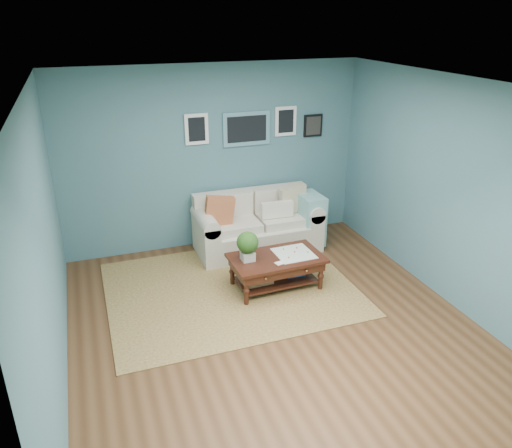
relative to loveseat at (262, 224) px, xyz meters
name	(u,v)px	position (x,y,z in m)	size (l,w,h in m)	color
room_shell	(276,216)	(-0.57, -1.97, 0.97)	(5.00, 5.02, 2.70)	brown
area_rug	(230,289)	(-0.81, -1.03, -0.39)	(3.12, 2.50, 0.01)	brown
loveseat	(262,224)	(0.00, 0.00, 0.00)	(1.88, 0.85, 0.96)	beige
coffee_table	(272,263)	(-0.30, -1.17, -0.02)	(1.20, 0.73, 0.83)	black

